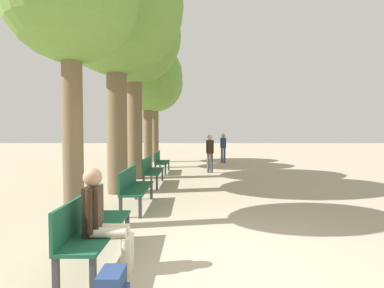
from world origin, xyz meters
name	(u,v)px	position (x,y,z in m)	size (l,w,h in m)	color
ground_plane	(219,268)	(0.00, 0.00, 0.00)	(80.00, 80.00, 0.00)	tan
bench_row_0	(92,223)	(-1.64, 0.18, 0.52)	(0.47, 1.73, 0.89)	#195138
bench_row_1	(134,185)	(-1.64, 2.99, 0.52)	(0.47, 1.73, 0.89)	#195138
bench_row_2	(152,169)	(-1.64, 5.80, 0.52)	(0.47, 1.73, 0.89)	#195138
bench_row_3	(161,160)	(-1.64, 8.61, 0.52)	(0.47, 1.73, 0.89)	#195138
tree_row_1	(117,9)	(-2.40, 4.61, 5.04)	(3.70, 3.70, 6.97)	brown
tree_row_2	(135,39)	(-2.40, 7.18, 5.02)	(3.38, 3.38, 6.81)	brown
tree_row_3	(148,77)	(-2.40, 10.38, 4.27)	(3.26, 3.26, 5.94)	brown
tree_row_4	(155,84)	(-2.40, 13.05, 4.32)	(3.13, 3.13, 5.94)	brown
person_seated	(103,217)	(-1.41, -0.11, 0.68)	(0.59, 0.33, 1.28)	beige
pedestrian_near	(211,151)	(0.41, 8.66, 0.90)	(0.32, 0.23, 1.58)	#4C4C4C
pedestrian_mid	(224,146)	(1.36, 12.52, 0.92)	(0.32, 0.23, 1.60)	#384260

